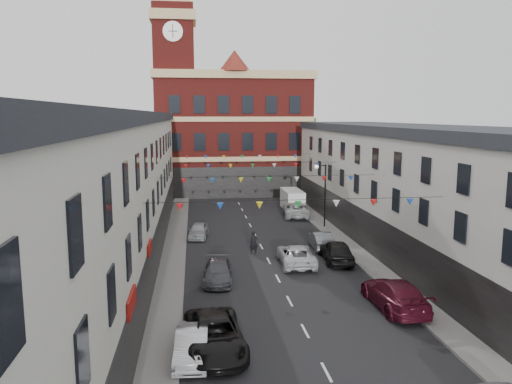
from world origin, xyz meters
name	(u,v)px	position (x,y,z in m)	size (l,w,h in m)	color
ground	(278,279)	(0.00, 0.00, 0.00)	(160.00, 160.00, 0.00)	black
pavement_left	(171,272)	(-6.90, 2.00, 0.07)	(1.80, 64.00, 0.15)	#605E5B
pavement_right	(370,265)	(6.90, 2.00, 0.07)	(1.80, 64.00, 0.15)	#605E5B
terrace_left	(89,198)	(-11.78, 1.00, 5.35)	(8.40, 56.00, 10.70)	beige
terrace_right	(446,199)	(11.78, 1.00, 4.85)	(8.40, 56.00, 9.70)	beige
civic_building	(232,133)	(0.00, 37.95, 8.14)	(20.60, 13.30, 18.50)	maroon
clock_tower	(175,80)	(-7.50, 35.00, 14.93)	(5.60, 5.60, 30.00)	maroon
distant_hill	(201,145)	(-4.00, 62.00, 5.00)	(40.00, 14.00, 10.00)	#335226
street_lamp	(323,187)	(6.55, 14.00, 3.90)	(1.10, 0.36, 6.00)	black
car_left_b	(192,345)	(-5.50, -10.17, 0.65)	(1.39, 3.97, 1.31)	#A3A5AB
car_left_c	(214,335)	(-4.49, -9.60, 0.76)	(2.53, 5.50, 1.53)	black
car_left_d	(218,272)	(-3.87, -0.06, 0.64)	(1.80, 4.42, 1.28)	#393B40
car_left_e	(199,230)	(-4.98, 11.61, 0.65)	(1.54, 3.83, 1.30)	#919499
car_right_c	(395,294)	(5.50, -5.74, 0.81)	(2.28, 5.61, 1.63)	#4E0F20
car_right_d	(337,251)	(4.82, 3.17, 0.80)	(1.90, 4.72, 1.61)	black
car_right_e	(321,240)	(4.63, 6.91, 0.69)	(1.46, 4.19, 1.38)	#53575C
car_right_f	(296,210)	(5.18, 19.46, 0.76)	(2.51, 5.45, 1.52)	#B2B6B8
moving_car	(296,255)	(1.80, 2.90, 0.71)	(2.36, 5.11, 1.42)	silver
white_van	(292,200)	(5.60, 23.41, 1.11)	(1.93, 5.01, 2.22)	white
pedestrian	(254,243)	(-0.86, 5.92, 0.89)	(0.65, 0.43, 1.79)	black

